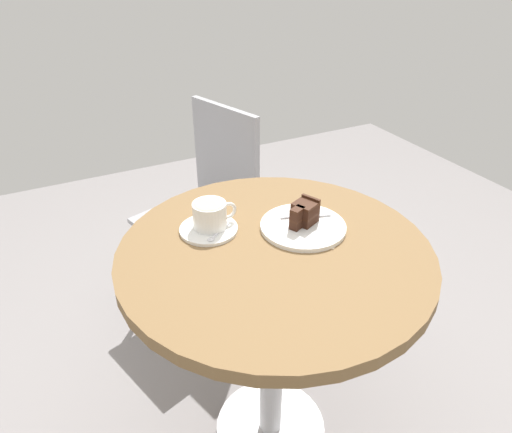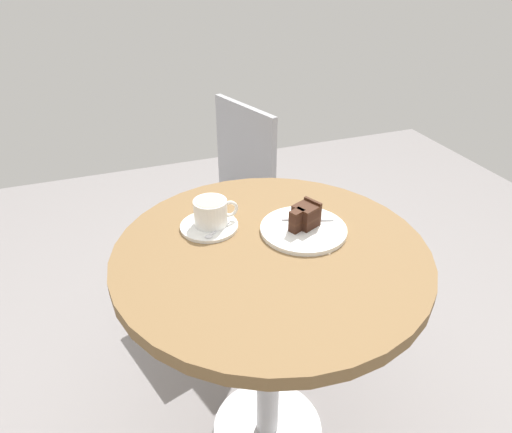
# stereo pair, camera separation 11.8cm
# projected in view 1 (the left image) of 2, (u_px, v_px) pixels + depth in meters

# --- Properties ---
(ground_plane) EXTENTS (4.40, 4.40, 0.01)m
(ground_plane) POSITION_uv_depth(u_px,v_px,m) (270.00, 429.00, 1.52)
(ground_plane) COLOR gray
(ground_plane) RESTS_ON ground
(cafe_table) EXTENTS (0.79, 0.79, 0.74)m
(cafe_table) POSITION_uv_depth(u_px,v_px,m) (274.00, 285.00, 1.20)
(cafe_table) COLOR brown
(cafe_table) RESTS_ON ground
(saucer) EXTENTS (0.15, 0.15, 0.01)m
(saucer) POSITION_uv_depth(u_px,v_px,m) (209.00, 229.00, 1.20)
(saucer) COLOR white
(saucer) RESTS_ON cafe_table
(coffee_cup) EXTENTS (0.12, 0.09, 0.07)m
(coffee_cup) POSITION_uv_depth(u_px,v_px,m) (210.00, 214.00, 1.18)
(coffee_cup) COLOR white
(coffee_cup) RESTS_ON saucer
(teaspoon) EXTENTS (0.08, 0.06, 0.00)m
(teaspoon) POSITION_uv_depth(u_px,v_px,m) (216.00, 235.00, 1.17)
(teaspoon) COLOR silver
(teaspoon) RESTS_ON saucer
(cake_plate) EXTENTS (0.23, 0.23, 0.01)m
(cake_plate) POSITION_uv_depth(u_px,v_px,m) (303.00, 226.00, 1.21)
(cake_plate) COLOR white
(cake_plate) RESTS_ON cafe_table
(cake_slice) EXTENTS (0.09, 0.07, 0.07)m
(cake_slice) POSITION_uv_depth(u_px,v_px,m) (304.00, 213.00, 1.20)
(cake_slice) COLOR #381E14
(cake_slice) RESTS_ON cake_plate
(fork) EXTENTS (0.14, 0.06, 0.00)m
(fork) POSITION_uv_depth(u_px,v_px,m) (312.00, 215.00, 1.24)
(fork) COLOR silver
(fork) RESTS_ON cake_plate
(napkin) EXTENTS (0.18, 0.17, 0.00)m
(napkin) POSITION_uv_depth(u_px,v_px,m) (318.00, 230.00, 1.20)
(napkin) COLOR beige
(napkin) RESTS_ON cafe_table
(cafe_chair) EXTENTS (0.48, 0.48, 0.86)m
(cafe_chair) POSITION_uv_depth(u_px,v_px,m) (210.00, 197.00, 1.83)
(cafe_chair) COLOR #9E9EA3
(cafe_chair) RESTS_ON ground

